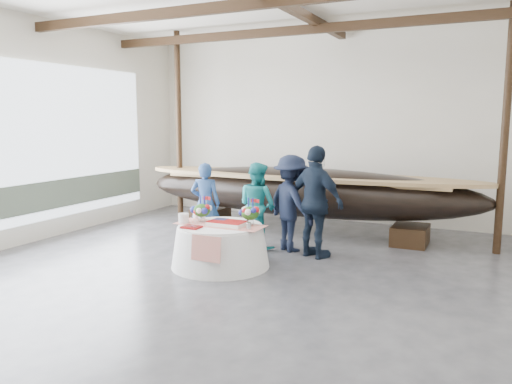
% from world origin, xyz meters
% --- Properties ---
extents(floor, '(10.00, 12.00, 0.01)m').
position_xyz_m(floor, '(0.00, 0.00, 0.00)').
color(floor, '#3D3D42').
rests_on(floor, ground).
extents(wall_back, '(10.00, 0.02, 4.50)m').
position_xyz_m(wall_back, '(0.00, 6.00, 2.25)').
color(wall_back, silver).
rests_on(wall_back, ground).
extents(pavilion_structure, '(9.80, 11.76, 4.50)m').
position_xyz_m(pavilion_structure, '(0.00, 0.75, 4.00)').
color(pavilion_structure, black).
rests_on(pavilion_structure, ground).
extents(open_bay, '(0.03, 7.00, 3.20)m').
position_xyz_m(open_bay, '(-4.95, 1.00, 1.83)').
color(open_bay, silver).
rests_on(open_bay, ground).
extents(longboat_display, '(7.66, 1.53, 1.44)m').
position_xyz_m(longboat_display, '(-0.36, 4.24, 0.92)').
color(longboat_display, black).
rests_on(longboat_display, ground).
extents(banquet_table, '(1.66, 1.66, 0.71)m').
position_xyz_m(banquet_table, '(-0.73, 1.34, 0.36)').
color(banquet_table, silver).
rests_on(banquet_table, ground).
extents(tabletop_items, '(1.54, 0.95, 0.40)m').
position_xyz_m(tabletop_items, '(-0.76, 1.43, 0.86)').
color(tabletop_items, red).
rests_on(tabletop_items, banquet_table).
extents(guest_woman_blue, '(0.68, 0.55, 1.62)m').
position_xyz_m(guest_woman_blue, '(-1.79, 2.60, 0.81)').
color(guest_woman_blue, navy).
rests_on(guest_woman_blue, ground).
extents(guest_woman_teal, '(0.98, 0.87, 1.66)m').
position_xyz_m(guest_woman_teal, '(-0.70, 2.72, 0.83)').
color(guest_woman_teal, teal).
rests_on(guest_woman_teal, ground).
extents(guest_man_left, '(1.35, 1.20, 1.82)m').
position_xyz_m(guest_man_left, '(-0.03, 2.80, 0.91)').
color(guest_man_left, black).
rests_on(guest_man_left, ground).
extents(guest_man_right, '(1.28, 0.91, 2.02)m').
position_xyz_m(guest_man_right, '(0.54, 2.55, 1.01)').
color(guest_man_right, black).
rests_on(guest_man_right, ground).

